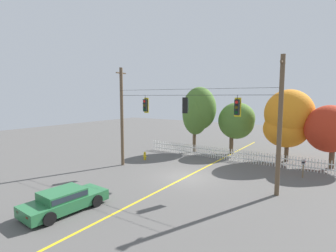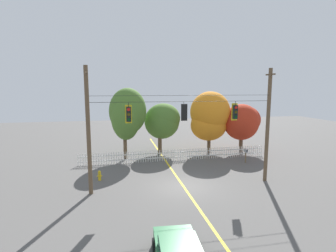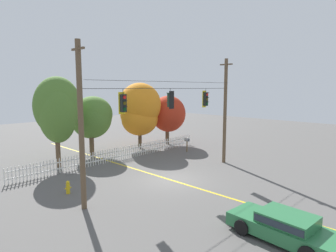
# 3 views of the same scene
# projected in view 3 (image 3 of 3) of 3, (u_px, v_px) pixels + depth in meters

# --- Properties ---
(ground) EXTENTS (80.00, 80.00, 0.00)m
(ground) POSITION_uv_depth(u_px,v_px,m) (170.00, 180.00, 18.93)
(ground) COLOR #565451
(lane_centerline_stripe) EXTENTS (0.16, 36.00, 0.01)m
(lane_centerline_stripe) POSITION_uv_depth(u_px,v_px,m) (170.00, 180.00, 18.93)
(lane_centerline_stripe) COLOR gold
(lane_centerline_stripe) RESTS_ON ground
(signal_support_span) EXTENTS (12.86, 1.10, 8.29)m
(signal_support_span) POSITION_uv_depth(u_px,v_px,m) (171.00, 116.00, 18.37)
(signal_support_span) COLOR brown
(signal_support_span) RESTS_ON ground
(traffic_signal_southbound_primary) EXTENTS (0.43, 0.38, 1.39)m
(traffic_signal_southbound_primary) POSITION_uv_depth(u_px,v_px,m) (123.00, 103.00, 15.59)
(traffic_signal_southbound_primary) COLOR black
(traffic_signal_eastbound_side) EXTENTS (0.43, 0.38, 1.29)m
(traffic_signal_eastbound_side) POSITION_uv_depth(u_px,v_px,m) (170.00, 100.00, 18.20)
(traffic_signal_eastbound_side) COLOR black
(traffic_signal_northbound_primary) EXTENTS (0.43, 0.38, 1.38)m
(traffic_signal_northbound_primary) POSITION_uv_depth(u_px,v_px,m) (206.00, 99.00, 20.88)
(traffic_signal_northbound_primary) COLOR black
(white_picket_fence) EXTENTS (18.01, 0.06, 1.08)m
(white_picket_fence) POSITION_uv_depth(u_px,v_px,m) (121.00, 153.00, 24.21)
(white_picket_fence) COLOR white
(white_picket_fence) RESTS_ON ground
(autumn_maple_near_fence) EXTENTS (3.62, 3.28, 6.90)m
(autumn_maple_near_fence) POSITION_uv_depth(u_px,v_px,m) (58.00, 109.00, 21.76)
(autumn_maple_near_fence) COLOR brown
(autumn_maple_near_fence) RESTS_ON ground
(autumn_maple_mid) EXTENTS (3.76, 3.30, 5.30)m
(autumn_maple_mid) POSITION_uv_depth(u_px,v_px,m) (92.00, 116.00, 25.49)
(autumn_maple_mid) COLOR brown
(autumn_maple_mid) RESTS_ON ground
(autumn_oak_far_east) EXTENTS (4.26, 4.09, 6.54)m
(autumn_oak_far_east) POSITION_uv_depth(u_px,v_px,m) (140.00, 111.00, 28.53)
(autumn_oak_far_east) COLOR brown
(autumn_oak_far_east) RESTS_ON ground
(autumn_maple_far_west) EXTENTS (4.07, 3.55, 5.22)m
(autumn_maple_far_west) POSITION_uv_depth(u_px,v_px,m) (169.00, 113.00, 30.54)
(autumn_maple_far_west) COLOR brown
(autumn_maple_far_west) RESTS_ON ground
(parked_car) EXTENTS (2.13, 4.38, 1.15)m
(parked_car) POSITION_uv_depth(u_px,v_px,m) (284.00, 226.00, 11.34)
(parked_car) COLOR #286B3D
(parked_car) RESTS_ON ground
(fire_hydrant) EXTENTS (0.38, 0.22, 0.76)m
(fire_hydrant) POSITION_uv_depth(u_px,v_px,m) (68.00, 187.00, 16.44)
(fire_hydrant) COLOR gold
(fire_hydrant) RESTS_ON ground
(roadside_mailbox) EXTENTS (0.25, 0.44, 1.33)m
(roadside_mailbox) POSITION_uv_depth(u_px,v_px,m) (187.00, 141.00, 27.10)
(roadside_mailbox) COLOR brown
(roadside_mailbox) RESTS_ON ground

